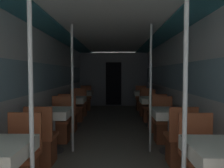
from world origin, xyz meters
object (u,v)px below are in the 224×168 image
object	(u,v)px
support_pole_left_1	(72,89)
chair_left_far_2	(77,111)
dining_table_left_3	(83,94)
chair_right_near_1	(180,146)
dining_table_left_2	(73,102)
support_pole_right_1	(151,89)
chair_left_near_1	(42,145)
chair_left_far_0	(20,168)
dining_table_right_1	(171,116)
chair_right_far_3	(141,102)
chair_right_far_1	(164,128)
chair_left_near_3	(81,107)
chair_left_far_3	(86,102)
dining_table_right_0	(224,158)
dining_table_right_2	(153,102)
dining_table_right_3	(143,95)
chair_right_near_2	(156,119)
support_pole_left_0	(31,104)
chair_left_near_2	(69,119)
dining_table_left_1	(52,116)
chair_left_far_1	(60,127)
chair_right_near_3	(145,107)
chair_right_far_2	(149,111)
support_pole_right_0	(185,104)

from	to	relation	value
support_pole_left_1	chair_left_far_2	size ratio (longest dim) A/B	2.46
dining_table_left_3	chair_right_near_1	xyz separation A→B (m)	(2.05, -4.22, -0.34)
dining_table_left_2	support_pole_right_1	size ratio (longest dim) A/B	0.34
chair_left_near_1	chair_right_near_1	world-z (taller)	same
chair_left_far_0	dining_table_right_1	xyz separation A→B (m)	(2.05, 1.30, 0.34)
chair_right_far_3	chair_right_near_1	bearing A→B (deg)	90.00
chair_right_far_1	chair_left_near_3	bearing A→B (deg)	-51.82
chair_left_far_3	chair_right_near_1	distance (m)	5.18
dining_table_right_0	dining_table_right_2	size ratio (longest dim) A/B	1.00
chair_left_far_0	dining_table_right_1	size ratio (longest dim) A/B	1.20
dining_table_right_0	support_pole_right_1	xyz separation A→B (m)	(-0.35, 1.84, 0.47)
chair_left_near_3	dining_table_right_3	xyz separation A→B (m)	(2.05, 0.54, 0.34)
support_pole_right_1	chair_right_near_2	distance (m)	1.57
support_pole_left_0	chair_left_near_2	size ratio (longest dim) A/B	2.46
dining_table_left_1	chair_left_far_1	bearing A→B (deg)	90.00
chair_right_near_2	chair_left_far_1	bearing A→B (deg)	-159.54
chair_right_near_3	chair_left_far_3	bearing A→B (deg)	152.28
chair_left_near_3	dining_table_right_1	xyz separation A→B (m)	(2.05, -3.14, 0.34)
chair_right_far_1	chair_right_far_3	distance (m)	3.68
chair_right_far_2	support_pole_right_0	bearing A→B (deg)	85.22
support_pole_right_0	dining_table_right_2	distance (m)	3.73
chair_right_near_2	dining_table_right_3	xyz separation A→B (m)	(0.00, 2.38, 0.34)
chair_right_far_1	chair_left_far_2	bearing A→B (deg)	-41.94
support_pole_right_0	chair_right_far_2	world-z (taller)	support_pole_right_0
chair_left_near_1	dining_table_left_2	world-z (taller)	chair_left_near_1
chair_left_far_2	dining_table_left_3	bearing A→B (deg)	-90.00
chair_left_near_3	chair_right_near_1	distance (m)	4.21
chair_left_near_2	support_pole_right_1	size ratio (longest dim) A/B	0.41
chair_right_far_2	chair_left_near_3	bearing A→B (deg)	-20.46
support_pole_right_1	dining_table_right_2	world-z (taller)	support_pole_right_1
dining_table_left_3	chair_right_near_3	distance (m)	2.14
chair_left_near_3	dining_table_right_0	bearing A→B (deg)	-67.66
chair_left_near_1	dining_table_right_1	size ratio (longest dim) A/B	1.20
chair_right_near_3	chair_right_far_1	bearing A→B (deg)	-90.00
chair_left_near_1	chair_left_near_2	xyz separation A→B (m)	(0.00, 1.84, 0.00)
chair_right_near_3	dining_table_right_2	bearing A→B (deg)	-90.00
support_pole_left_1	dining_table_right_1	bearing A→B (deg)	0.00
chair_left_far_3	dining_table_right_1	world-z (taller)	chair_left_far_3
chair_left_far_2	chair_right_far_3	bearing A→B (deg)	-138.06
support_pole_left_0	dining_table_right_0	size ratio (longest dim) A/B	2.96
chair_right_far_1	dining_table_right_1	bearing A→B (deg)	90.00
dining_table_right_1	chair_right_near_2	distance (m)	1.35
support_pole_left_1	chair_right_near_3	distance (m)	3.66
support_pole_right_1	chair_right_far_2	xyz separation A→B (m)	(0.35, 2.38, -0.81)
chair_left_far_1	chair_right_near_2	world-z (taller)	same
support_pole_left_0	chair_right_near_2	bearing A→B (deg)	61.66
chair_left_near_3	chair_right_near_3	bearing A→B (deg)	0.00
support_pole_left_1	chair_right_near_3	xyz separation A→B (m)	(1.69, 3.14, -0.81)
chair_left_near_3	chair_right_far_3	size ratio (longest dim) A/B	1.00
dining_table_left_1	chair_right_near_2	xyz separation A→B (m)	(2.05, 1.30, -0.34)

